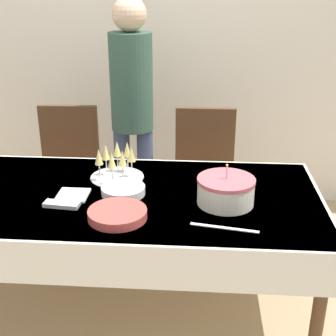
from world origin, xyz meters
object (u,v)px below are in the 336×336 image
object	(u,v)px
birthday_cake	(226,191)
person_standing	(132,100)
champagne_tray	(117,162)
plate_stack_dessert	(123,190)
dining_chair_far_right	(204,175)
dining_chair_far_left	(68,171)
plate_stack_main	(117,214)

from	to	relation	value
birthday_cake	person_standing	xyz separation A→B (m)	(-0.58, 0.96, 0.18)
champagne_tray	person_standing	size ratio (longest dim) A/B	0.18
birthday_cake	plate_stack_dessert	size ratio (longest dim) A/B	1.26
dining_chair_far_right	person_standing	distance (m)	0.69
person_standing	plate_stack_dessert	bearing A→B (deg)	-84.98
dining_chair_far_right	champagne_tray	distance (m)	0.83
dining_chair_far_right	champagne_tray	world-z (taller)	dining_chair_far_right
champagne_tray	plate_stack_dessert	bearing A→B (deg)	-71.72
dining_chair_far_right	person_standing	world-z (taller)	person_standing
birthday_cake	person_standing	size ratio (longest dim) A/B	0.17
birthday_cake	dining_chair_far_left	bearing A→B (deg)	139.84
plate_stack_main	plate_stack_dessert	size ratio (longest dim) A/B	1.22
plate_stack_main	person_standing	size ratio (longest dim) A/B	0.16
plate_stack_dessert	dining_chair_far_left	bearing A→B (deg)	123.06
dining_chair_far_right	plate_stack_main	size ratio (longest dim) A/B	3.51
champagne_tray	plate_stack_dessert	size ratio (longest dim) A/B	1.31
champagne_tray	plate_stack_dessert	xyz separation A→B (m)	(0.07, -0.20, -0.07)
plate_stack_dessert	person_standing	bearing A→B (deg)	95.02
dining_chair_far_right	birthday_cake	xyz separation A→B (m)	(0.09, -0.86, 0.29)
plate_stack_dessert	person_standing	world-z (taller)	person_standing
dining_chair_far_right	person_standing	size ratio (longest dim) A/B	0.58
person_standing	dining_chair_far_left	bearing A→B (deg)	-167.08
dining_chair_far_left	dining_chair_far_right	bearing A→B (deg)	0.00
dining_chair_far_left	person_standing	distance (m)	0.65
birthday_cake	plate_stack_dessert	bearing A→B (deg)	172.35
dining_chair_far_left	dining_chair_far_right	world-z (taller)	same
dining_chair_far_left	person_standing	bearing A→B (deg)	12.92
birthday_cake	champagne_tray	bearing A→B (deg)	155.09
dining_chair_far_right	plate_stack_main	xyz separation A→B (m)	(-0.40, -1.05, 0.25)
plate_stack_main	dining_chair_far_left	bearing A→B (deg)	116.88
dining_chair_far_right	plate_stack_dessert	xyz separation A→B (m)	(-0.41, -0.80, 0.25)
dining_chair_far_right	birthday_cake	world-z (taller)	same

